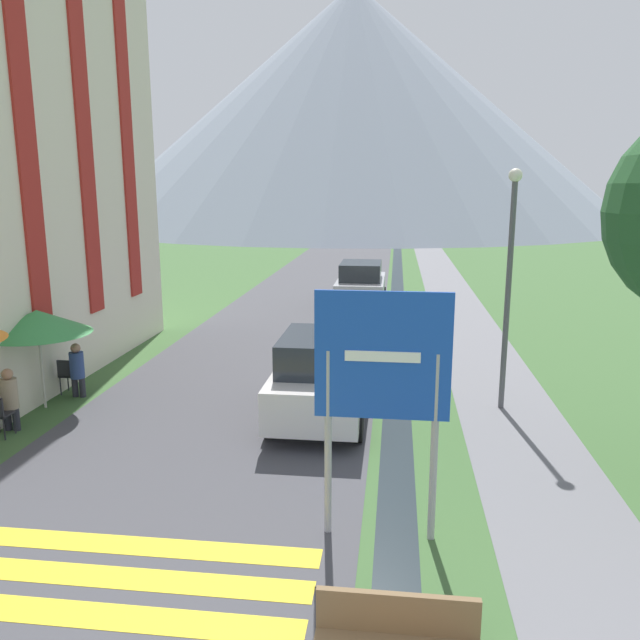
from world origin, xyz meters
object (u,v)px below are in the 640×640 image
(road_sign, at_px, (382,379))
(parked_car_near, at_px, (321,376))
(streetlamp, at_px, (509,270))
(cafe_chair_far_left, at_px, (68,373))
(person_seated_far, at_px, (77,368))
(person_seated_near, at_px, (10,397))
(cafe_umbrella_middle_green, at_px, (37,322))
(parked_car_far, at_px, (361,284))

(road_sign, bearing_deg, parked_car_near, 107.02)
(parked_car_near, height_order, streetlamp, streetlamp)
(parked_car_near, height_order, cafe_chair_far_left, parked_car_near)
(person_seated_far, xyz_separation_m, streetlamp, (9.59, 0.44, 2.34))
(road_sign, bearing_deg, streetlamp, 65.37)
(parked_car_near, bearing_deg, road_sign, -72.98)
(person_seated_near, distance_m, streetlamp, 10.48)
(cafe_chair_far_left, height_order, person_seated_near, person_seated_near)
(parked_car_near, bearing_deg, cafe_chair_far_left, 172.57)
(cafe_chair_far_left, xyz_separation_m, cafe_umbrella_middle_green, (-0.07, -0.92, 1.42))
(road_sign, height_order, parked_car_near, road_sign)
(parked_car_far, distance_m, person_seated_near, 15.32)
(person_seated_near, bearing_deg, cafe_chair_far_left, 89.86)
(cafe_umbrella_middle_green, distance_m, person_seated_near, 1.79)
(road_sign, relative_size, parked_car_near, 0.88)
(parked_car_far, xyz_separation_m, person_seated_far, (-5.83, -11.95, -0.21))
(cafe_umbrella_middle_green, bearing_deg, person_seated_far, 64.06)
(road_sign, bearing_deg, person_seated_near, 158.02)
(road_sign, height_order, person_seated_near, road_sign)
(person_seated_far, bearing_deg, cafe_chair_far_left, 155.21)
(parked_car_far, bearing_deg, person_seated_near, -113.64)
(parked_car_far, bearing_deg, road_sign, -85.85)
(cafe_chair_far_left, bearing_deg, streetlamp, 24.50)
(person_seated_near, bearing_deg, streetlamp, 14.28)
(person_seated_near, height_order, streetlamp, streetlamp)
(parked_car_far, distance_m, streetlamp, 12.30)
(streetlamp, bearing_deg, cafe_umbrella_middle_green, -173.03)
(cafe_chair_far_left, distance_m, person_seated_far, 0.39)
(parked_car_far, xyz_separation_m, cafe_chair_far_left, (-6.14, -11.81, -0.40))
(parked_car_far, bearing_deg, parked_car_near, -90.53)
(parked_car_near, distance_m, parked_car_far, 12.60)
(person_seated_near, bearing_deg, person_seated_far, 81.48)
(parked_car_far, xyz_separation_m, person_seated_near, (-6.14, -14.03, -0.21))
(cafe_chair_far_left, relative_size, streetlamp, 0.17)
(cafe_umbrella_middle_green, bearing_deg, streetlamp, 6.97)
(parked_car_far, xyz_separation_m, streetlamp, (3.76, -11.51, 2.14))
(road_sign, height_order, cafe_chair_far_left, road_sign)
(parked_car_near, bearing_deg, streetlamp, 15.65)
(cafe_chair_far_left, bearing_deg, person_seated_far, -2.02)
(person_seated_near, distance_m, person_seated_far, 2.10)
(parked_car_far, relative_size, streetlamp, 0.82)
(road_sign, xyz_separation_m, person_seated_far, (-7.07, 5.06, -1.57))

